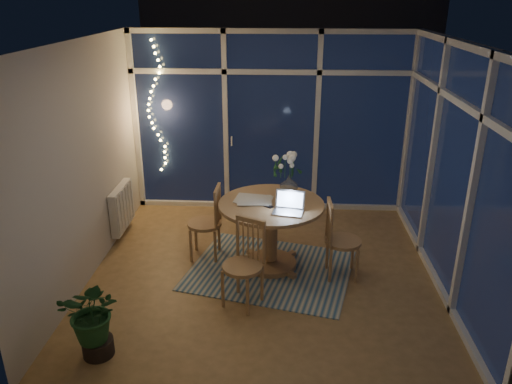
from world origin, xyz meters
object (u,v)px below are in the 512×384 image
Objects in this scene: chair_left at (204,222)px; laptop at (288,203)px; chair_front at (242,265)px; chair_right at (343,239)px; flower_vase at (289,185)px; dining_table at (271,235)px; potted_plant at (94,319)px.

laptop reaches higher than chair_left.
chair_front is at bearing -119.96° from laptop.
chair_right is 0.90m from flower_vase.
dining_table is 1.59× the size of potted_plant.
chair_left reaches higher than dining_table.
dining_table is 0.84m from chair_front.
dining_table is 5.75× the size of flower_vase.
laptop is at bearing -91.27° from flower_vase.
laptop reaches higher than chair_front.
chair_right is (0.82, -0.17, 0.06)m from dining_table.
flower_vase is at bearing 97.88° from chair_left.
chair_left is 1.00× the size of chair_front.
chair_right is 0.79m from laptop.
chair_left is 1.13m from chair_front.
potted_plant is at bearing -118.62° from chair_front.
laptop is (1.00, -0.46, 0.47)m from chair_left.
chair_left reaches higher than potted_plant.
laptop is 0.56m from flower_vase.
flower_vase is at bearing 50.18° from chair_right.
potted_plant is at bearing 120.12° from chair_right.
dining_table is 0.84m from chair_right.
chair_front is at bearing 34.68° from potted_plant.
chair_right is at bearing 19.07° from laptop.
potted_plant is (-1.71, -1.95, -0.55)m from flower_vase.
chair_front is 4.47× the size of flower_vase.
laptop reaches higher than chair_right.
chair_front is at bearing -108.82° from dining_table.
chair_front is (-1.09, -0.62, 0.00)m from chair_right.
dining_table is 0.62m from laptop.
flower_vase is at bearing 93.48° from chair_front.
laptop is (0.19, -0.26, 0.53)m from dining_table.
dining_table is 3.74× the size of laptop.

